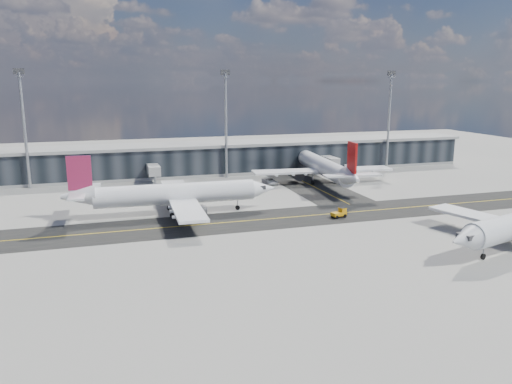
# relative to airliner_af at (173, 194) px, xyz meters

# --- Properties ---
(ground) EXTENTS (300.00, 300.00, 0.00)m
(ground) POSITION_rel_airliner_af_xyz_m (19.44, -12.93, -4.10)
(ground) COLOR gray
(ground) RESTS_ON ground
(taxiway_lanes) EXTENTS (180.00, 63.00, 0.03)m
(taxiway_lanes) POSITION_rel_airliner_af_xyz_m (23.35, -2.19, -4.09)
(taxiway_lanes) COLOR black
(taxiway_lanes) RESTS_ON ground
(terminal_concourse) EXTENTS (152.00, 19.80, 8.80)m
(terminal_concourse) POSITION_rel_airliner_af_xyz_m (19.48, 42.00, -0.01)
(terminal_concourse) COLOR black
(terminal_concourse) RESTS_ON ground
(floodlight_masts) EXTENTS (102.50, 0.70, 28.90)m
(floodlight_masts) POSITION_rel_airliner_af_xyz_m (19.44, 35.07, 11.50)
(floodlight_masts) COLOR gray
(floodlight_masts) RESTS_ON ground
(airliner_af) EXTENTS (41.86, 35.63, 12.42)m
(airliner_af) POSITION_rel_airliner_af_xyz_m (0.00, 0.00, 0.00)
(airliner_af) COLOR white
(airliner_af) RESTS_ON ground
(airliner_redtail) EXTENTS (37.12, 43.48, 12.87)m
(airliner_redtail) POSITION_rel_airliner_af_xyz_m (41.47, 18.87, 0.15)
(airliner_redtail) COLOR white
(airliner_redtail) RESTS_ON ground
(baggage_tug) EXTENTS (3.25, 2.15, 1.88)m
(baggage_tug) POSITION_rel_airliner_af_xyz_m (30.73, -11.82, -3.16)
(baggage_tug) COLOR orange
(baggage_tug) RESTS_ON ground
(service_van) EXTENTS (2.92, 5.95, 1.63)m
(service_van) POSITION_rel_airliner_af_xyz_m (27.86, 22.72, -3.29)
(service_van) COLOR white
(service_van) RESTS_ON ground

